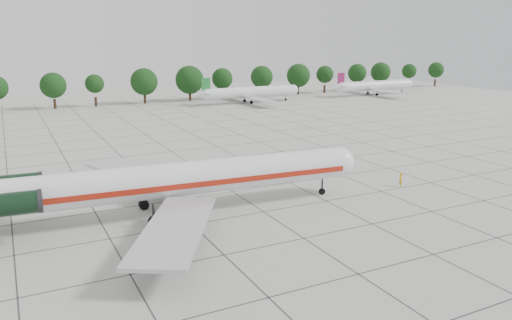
% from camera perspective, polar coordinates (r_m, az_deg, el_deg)
% --- Properties ---
extents(ground, '(260.00, 260.00, 0.00)m').
position_cam_1_polar(ground, '(60.04, -2.70, -3.63)').
color(ground, '#B4B4AC').
rests_on(ground, ground).
extents(apron_joints, '(170.00, 170.00, 0.02)m').
position_cam_1_polar(apron_joints, '(73.47, -7.51, -0.44)').
color(apron_joints, '#383838').
rests_on(apron_joints, ground).
extents(main_airliner, '(45.63, 35.77, 10.70)m').
position_cam_1_polar(main_airliner, '(51.72, -11.63, -2.44)').
color(main_airliner, silver).
rests_on(main_airliner, ground).
extents(ground_crew, '(0.77, 0.74, 1.78)m').
position_cam_1_polar(ground_crew, '(64.29, 16.18, -2.16)').
color(ground_crew, '#DAA00C').
rests_on(ground_crew, ground).
extents(bg_airliner_d, '(28.24, 27.20, 7.40)m').
position_cam_1_polar(bg_airliner_d, '(140.44, -0.63, 7.73)').
color(bg_airliner_d, silver).
rests_on(bg_airliner_d, ground).
extents(bg_airliner_e, '(28.24, 27.20, 7.40)m').
position_cam_1_polar(bg_airliner_e, '(164.04, 13.42, 8.26)').
color(bg_airliner_e, silver).
rests_on(bg_airliner_e, ground).
extents(tree_line, '(249.86, 8.44, 10.22)m').
position_cam_1_polar(tree_line, '(138.29, -22.17, 7.90)').
color(tree_line, '#332114').
rests_on(tree_line, ground).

